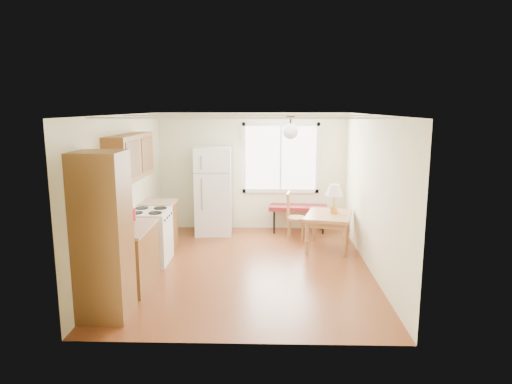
{
  "coord_description": "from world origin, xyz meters",
  "views": [
    {
      "loc": [
        0.34,
        -7.21,
        2.62
      ],
      "look_at": [
        0.12,
        0.63,
        1.15
      ],
      "focal_mm": 32.0,
      "sensor_mm": 36.0,
      "label": 1
    }
  ],
  "objects_px": {
    "refrigerator": "(213,191)",
    "dining_table": "(329,219)",
    "chair": "(292,213)",
    "bench": "(298,209)"
  },
  "relations": [
    {
      "from": "refrigerator",
      "to": "chair",
      "type": "bearing_deg",
      "value": -15.97
    },
    {
      "from": "refrigerator",
      "to": "dining_table",
      "type": "relative_size",
      "value": 1.48
    },
    {
      "from": "dining_table",
      "to": "chair",
      "type": "relative_size",
      "value": 1.31
    },
    {
      "from": "refrigerator",
      "to": "chair",
      "type": "height_order",
      "value": "refrigerator"
    },
    {
      "from": "bench",
      "to": "chair",
      "type": "xyz_separation_m",
      "value": [
        -0.16,
        -0.5,
        0.03
      ]
    },
    {
      "from": "refrigerator",
      "to": "bench",
      "type": "relative_size",
      "value": 1.44
    },
    {
      "from": "refrigerator",
      "to": "bench",
      "type": "distance_m",
      "value": 1.83
    },
    {
      "from": "refrigerator",
      "to": "dining_table",
      "type": "bearing_deg",
      "value": -27.95
    },
    {
      "from": "bench",
      "to": "dining_table",
      "type": "bearing_deg",
      "value": -61.47
    },
    {
      "from": "dining_table",
      "to": "refrigerator",
      "type": "bearing_deg",
      "value": 169.53
    }
  ]
}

